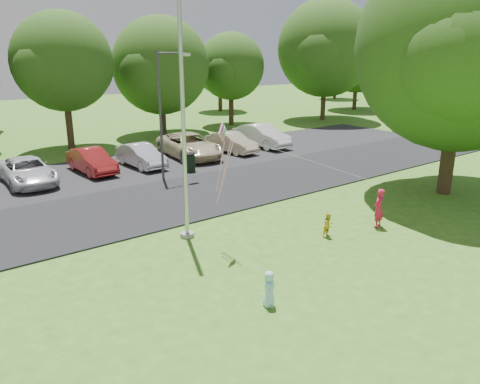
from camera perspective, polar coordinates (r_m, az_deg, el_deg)
ground at (r=15.37m, az=15.08°, el=-7.90°), size 120.00×120.00×0.00m
park_road at (r=21.58m, az=-4.02°, el=-0.03°), size 60.00×6.00×0.06m
parking_strip at (r=27.07m, az=-11.67°, el=3.15°), size 42.00×7.00×0.06m
flagpole at (r=15.56m, az=-6.95°, el=8.90°), size 0.50×0.50×10.00m
street_lamp at (r=23.43m, az=-9.19°, el=10.57°), size 1.78×0.25×6.33m
trash_can at (r=25.24m, az=-6.18°, el=3.56°), size 0.65×0.65×1.03m
big_tree at (r=22.50m, az=25.50°, el=15.23°), size 9.52×8.92×10.94m
tree_row at (r=34.98m, az=-16.38°, el=15.27°), size 64.35×11.94×10.88m
horizon_trees at (r=44.92m, az=-17.90°, el=13.55°), size 77.46×7.20×7.02m
parked_cars at (r=27.10m, az=-11.02°, el=4.73°), size 19.43×5.39×1.48m
woman at (r=17.93m, az=16.53°, el=-1.90°), size 0.61×0.47×1.47m
child_yellow at (r=16.67m, az=10.74°, el=-3.97°), size 0.43×0.34×0.88m
child_blue at (r=12.15m, az=3.56°, el=-11.70°), size 0.53×0.56×0.97m
kite at (r=14.61m, az=-1.58°, el=5.56°), size 5.95×2.12×2.68m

